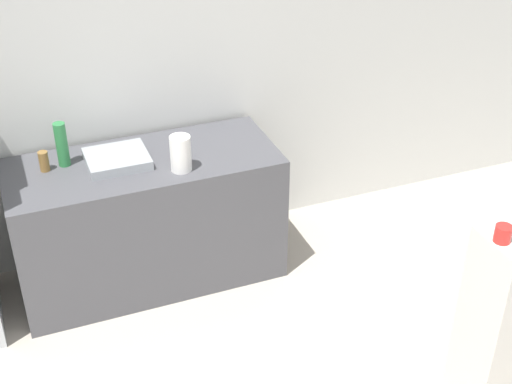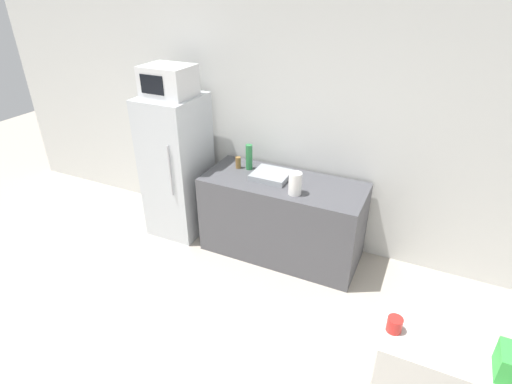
# 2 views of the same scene
# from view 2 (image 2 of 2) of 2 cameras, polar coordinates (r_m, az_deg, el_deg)

# --- Properties ---
(wall_back) EXTENTS (8.00, 0.06, 2.60)m
(wall_back) POSITION_cam_2_polar(r_m,az_deg,el_deg) (4.36, 4.52, 8.99)
(wall_back) COLOR silver
(wall_back) RESTS_ON ground_plane
(refrigerator) EXTENTS (0.60, 0.69, 1.63)m
(refrigerator) POSITION_cam_2_polar(r_m,az_deg,el_deg) (4.69, -11.16, 3.61)
(refrigerator) COLOR silver
(refrigerator) RESTS_ON ground_plane
(microwave) EXTENTS (0.50, 0.42, 0.32)m
(microwave) POSITION_cam_2_polar(r_m,az_deg,el_deg) (4.37, -12.41, 15.25)
(microwave) COLOR white
(microwave) RESTS_ON refrigerator
(counter) EXTENTS (1.69, 0.71, 0.89)m
(counter) POSITION_cam_2_polar(r_m,az_deg,el_deg) (4.34, 3.75, -3.71)
(counter) COLOR #4C4C51
(counter) RESTS_ON ground_plane
(sink_basin) EXTENTS (0.38, 0.34, 0.06)m
(sink_basin) POSITION_cam_2_polar(r_m,az_deg,el_deg) (4.17, 2.18, 2.42)
(sink_basin) COLOR #9EA3A8
(sink_basin) RESTS_ON counter
(bottle_tall) EXTENTS (0.07, 0.07, 0.28)m
(bottle_tall) POSITION_cam_2_polar(r_m,az_deg,el_deg) (4.32, -0.99, 5.02)
(bottle_tall) COLOR #2D7F42
(bottle_tall) RESTS_ON counter
(bottle_short) EXTENTS (0.06, 0.06, 0.13)m
(bottle_short) POSITION_cam_2_polar(r_m,az_deg,el_deg) (4.38, -2.56, 4.23)
(bottle_short) COLOR olive
(bottle_short) RESTS_ON counter
(jar) EXTENTS (0.08, 0.08, 0.09)m
(jar) POSITION_cam_2_polar(r_m,az_deg,el_deg) (2.36, 19.18, -17.44)
(jar) COLOR red
(jar) RESTS_ON shelf_cabinet
(paper_towel_roll) EXTENTS (0.13, 0.13, 0.22)m
(paper_towel_roll) POSITION_cam_2_polar(r_m,az_deg,el_deg) (3.84, 5.61, 1.20)
(paper_towel_roll) COLOR white
(paper_towel_roll) RESTS_ON counter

